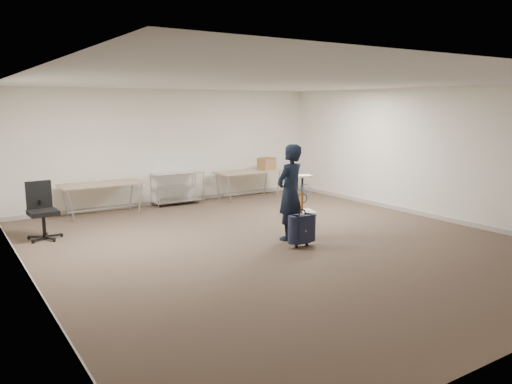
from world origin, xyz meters
TOP-DOWN VIEW (x-y plane):
  - ground at (0.00, 0.00)m, footprint 9.00×9.00m
  - room_shell at (0.00, 1.38)m, footprint 8.00×9.00m
  - folding_table_left at (-1.90, 3.95)m, footprint 1.80×0.75m
  - folding_table_right at (1.90, 3.95)m, footprint 1.80×0.75m
  - wire_shelf at (0.00, 4.20)m, footprint 1.22×0.47m
  - person at (0.38, 0.12)m, footprint 0.73×0.59m
  - suitcase at (0.24, -0.42)m, footprint 0.35×0.21m
  - office_chair at (-3.38, 2.59)m, footprint 0.64×0.64m
  - equipment_cart at (1.83, 1.57)m, footprint 0.61×0.61m
  - cardboard_box at (2.45, 3.91)m, footprint 0.49×0.41m

SIDE VIEW (x-z plane):
  - ground at x=0.00m, z-range 0.00..0.00m
  - room_shell at x=0.00m, z-range -4.45..4.55m
  - equipment_cart at x=1.83m, z-range -0.21..0.69m
  - office_chair at x=-3.38m, z-range -0.21..0.84m
  - suitcase at x=0.24m, z-range -0.15..0.80m
  - wire_shelf at x=0.00m, z-range 0.04..0.84m
  - folding_table_left at x=-1.90m, z-range 0.31..1.04m
  - folding_table_right at x=1.90m, z-range 0.31..1.04m
  - person at x=0.38m, z-range 0.00..1.74m
  - cardboard_box at x=2.45m, z-range 0.73..1.05m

